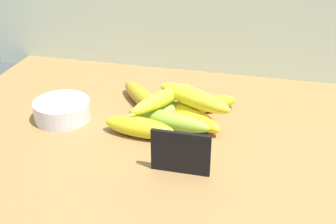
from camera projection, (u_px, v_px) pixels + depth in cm
name	position (u px, v px, depth cm)	size (l,w,h in cm)	color
counter_top	(177.00, 147.00, 94.42)	(110.00, 76.00, 3.00)	olive
chalkboard_sign	(181.00, 154.00, 82.26)	(11.00, 1.80, 8.40)	black
fruit_bowl	(62.00, 110.00, 101.24)	(12.39, 12.39, 4.37)	silver
banana_0	(163.00, 112.00, 100.98)	(16.46, 3.85, 3.85)	#94BC3C
banana_1	(144.00, 99.00, 106.72)	(19.93, 4.13, 4.13)	#AA8F1F
banana_2	(168.00, 120.00, 97.50)	(19.30, 4.04, 4.04)	#87B436
banana_3	(202.00, 104.00, 104.22)	(16.53, 3.98, 3.98)	gold
banana_4	(140.00, 127.00, 94.51)	(15.55, 4.34, 4.34)	yellow
banana_5	(192.00, 117.00, 98.91)	(16.38, 4.03, 4.03)	yellow
banana_6	(163.00, 98.00, 98.94)	(18.10, 3.36, 3.36)	yellow
banana_7	(194.00, 98.00, 97.95)	(18.96, 4.13, 4.13)	yellow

